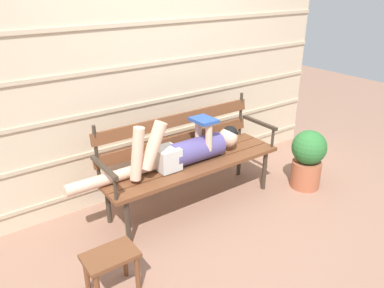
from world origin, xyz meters
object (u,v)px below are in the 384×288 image
(reclining_person, at_px, (183,150))
(potted_plant, at_px, (308,157))
(park_bench, at_px, (188,154))
(footstool, at_px, (111,263))

(reclining_person, relative_size, potted_plant, 2.71)
(park_bench, height_order, reclining_person, reclining_person)
(reclining_person, bearing_deg, park_bench, 36.60)
(footstool, bearing_deg, reclining_person, 30.60)
(potted_plant, bearing_deg, reclining_person, 162.12)
(park_bench, distance_m, potted_plant, 1.28)
(potted_plant, bearing_deg, park_bench, 157.66)
(reclining_person, bearing_deg, potted_plant, -17.88)
(reclining_person, xyz_separation_m, footstool, (-1.01, -0.60, -0.35))
(reclining_person, height_order, footstool, reclining_person)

